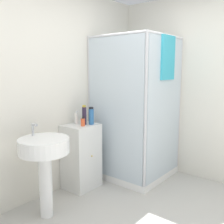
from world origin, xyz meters
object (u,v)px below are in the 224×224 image
object	(u,v)px
sink	(44,155)
soap_dispenser	(83,122)
lotion_bottle_white	(76,118)
shampoo_bottle_tall_black	(84,115)
shampoo_bottle_blue	(91,116)

from	to	relation	value
sink	soap_dispenser	distance (m)	0.72
soap_dispenser	lotion_bottle_white	xyz separation A→B (m)	(0.04, 0.15, 0.02)
sink	soap_dispenser	size ratio (longest dim) A/B	7.83
soap_dispenser	lotion_bottle_white	world-z (taller)	lotion_bottle_white
soap_dispenser	shampoo_bottle_tall_black	distance (m)	0.11
sink	shampoo_bottle_blue	world-z (taller)	shampoo_bottle_blue
shampoo_bottle_blue	lotion_bottle_white	distance (m)	0.20
soap_dispenser	shampoo_bottle_tall_black	size ratio (longest dim) A/B	0.50
sink	shampoo_bottle_tall_black	distance (m)	0.82
shampoo_bottle_tall_black	shampoo_bottle_blue	size ratio (longest dim) A/B	1.11
shampoo_bottle_tall_black	lotion_bottle_white	xyz separation A→B (m)	(-0.04, 0.10, -0.05)
soap_dispenser	lotion_bottle_white	distance (m)	0.16
shampoo_bottle_blue	lotion_bottle_white	xyz separation A→B (m)	(-0.10, 0.17, -0.04)
shampoo_bottle_tall_black	lotion_bottle_white	size ratio (longest dim) A/B	1.46
shampoo_bottle_tall_black	soap_dispenser	bearing A→B (deg)	-146.63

